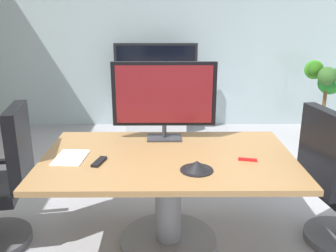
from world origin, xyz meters
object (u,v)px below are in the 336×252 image
(conference_phone, at_px, (197,166))
(tv_monitor, at_px, (164,96))
(potted_plant, at_px, (327,91))
(wall_display_unit, at_px, (156,102))
(remote_control, at_px, (99,162))
(conference_table, at_px, (168,180))
(office_chair_left, at_px, (0,190))

(conference_phone, bearing_deg, tv_monitor, 108.50)
(tv_monitor, distance_m, conference_phone, 0.76)
(potted_plant, height_order, conference_phone, potted_plant)
(wall_display_unit, xyz_separation_m, potted_plant, (2.32, -0.49, 0.27))
(wall_display_unit, bearing_deg, remote_control, -96.31)
(wall_display_unit, height_order, conference_phone, wall_display_unit)
(potted_plant, bearing_deg, conference_phone, -127.21)
(remote_control, bearing_deg, conference_table, 29.18)
(wall_display_unit, bearing_deg, office_chair_left, -111.41)
(remote_control, bearing_deg, office_chair_left, -175.21)
(tv_monitor, xyz_separation_m, remote_control, (-0.45, -0.51, -0.35))
(conference_table, bearing_deg, wall_display_unit, 93.18)
(office_chair_left, height_order, remote_control, office_chair_left)
(potted_plant, bearing_deg, tv_monitor, -138.30)
(conference_phone, relative_size, remote_control, 1.29)
(office_chair_left, distance_m, tv_monitor, 1.44)
(office_chair_left, bearing_deg, tv_monitor, 97.79)
(wall_display_unit, bearing_deg, conference_phone, -83.65)
(remote_control, bearing_deg, wall_display_unit, 97.86)
(tv_monitor, bearing_deg, office_chair_left, -162.71)
(conference_phone, bearing_deg, potted_plant, 52.79)
(conference_table, distance_m, tv_monitor, 0.67)
(conference_table, relative_size, wall_display_unit, 1.40)
(office_chair_left, relative_size, potted_plant, 0.99)
(office_chair_left, height_order, wall_display_unit, wall_display_unit)
(conference_phone, bearing_deg, wall_display_unit, 96.35)
(tv_monitor, bearing_deg, conference_table, -85.53)
(conference_table, distance_m, potted_plant, 3.19)
(potted_plant, bearing_deg, office_chair_left, -145.71)
(wall_display_unit, distance_m, remote_control, 2.99)
(conference_table, xyz_separation_m, tv_monitor, (-0.03, 0.38, 0.55))
(office_chair_left, height_order, conference_phone, office_chair_left)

